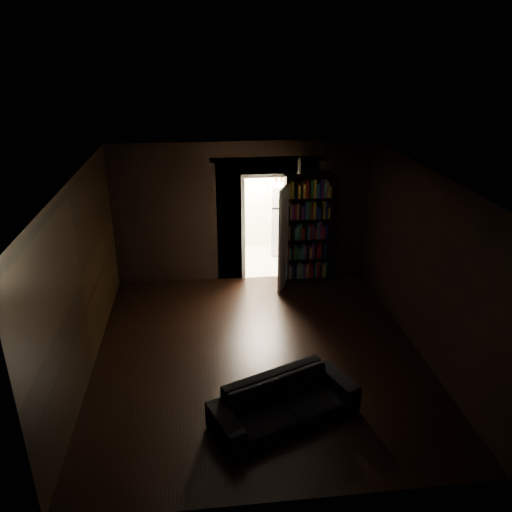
{
  "coord_description": "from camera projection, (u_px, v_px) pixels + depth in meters",
  "views": [
    {
      "loc": [
        -0.78,
        -6.52,
        4.45
      ],
      "look_at": [
        0.06,
        0.9,
        1.27
      ],
      "focal_mm": 35.0,
      "sensor_mm": 36.0,
      "label": 1
    }
  ],
  "objects": [
    {
      "name": "kitchen_alcove",
      "position": [
        261.0,
        205.0,
        10.9
      ],
      "size": [
        2.2,
        1.8,
        2.6
      ],
      "color": "beige",
      "rests_on": "ground"
    },
    {
      "name": "room_walls",
      "position": [
        250.0,
        229.0,
        8.11
      ],
      "size": [
        5.02,
        5.61,
        2.84
      ],
      "color": "black",
      "rests_on": "ground"
    },
    {
      "name": "bottles",
      "position": [
        287.0,
        175.0,
        10.95
      ],
      "size": [
        0.68,
        0.29,
        0.28
      ],
      "primitive_type": "cube",
      "rotation": [
        0.0,
        0.0,
        -0.3
      ],
      "color": "black",
      "rests_on": "refrigerator"
    },
    {
      "name": "ground",
      "position": [
        259.0,
        353.0,
        7.79
      ],
      "size": [
        5.5,
        5.5,
        0.0
      ],
      "primitive_type": "plane",
      "color": "black",
      "rests_on": "ground"
    },
    {
      "name": "door",
      "position": [
        285.0,
        237.0,
        9.61
      ],
      "size": [
        0.4,
        0.79,
        2.05
      ],
      "primitive_type": "cube",
      "rotation": [
        0.0,
        0.0,
        1.14
      ],
      "color": "white",
      "rests_on": "ground"
    },
    {
      "name": "sofa",
      "position": [
        285.0,
        396.0,
        6.28
      ],
      "size": [
        2.06,
        1.48,
        0.73
      ],
      "primitive_type": "imported",
      "rotation": [
        0.0,
        0.0,
        0.39
      ],
      "color": "black",
      "rests_on": "ground"
    },
    {
      "name": "refrigerator",
      "position": [
        286.0,
        217.0,
        11.33
      ],
      "size": [
        0.85,
        0.8,
        1.65
      ],
      "primitive_type": "cube",
      "rotation": [
        0.0,
        0.0,
        -0.18
      ],
      "color": "silver",
      "rests_on": "ground"
    },
    {
      "name": "bookshelf",
      "position": [
        307.0,
        229.0,
        9.82
      ],
      "size": [
        0.96,
        0.61,
        2.2
      ],
      "primitive_type": "cube",
      "rotation": [
        0.0,
        0.0,
        -0.35
      ],
      "color": "black",
      "rests_on": "ground"
    },
    {
      "name": "figurine",
      "position": [
        299.0,
        165.0,
        9.35
      ],
      "size": [
        0.11,
        0.11,
        0.3
      ],
      "primitive_type": "cube",
      "rotation": [
        0.0,
        0.0,
        -0.14
      ],
      "color": "silver",
      "rests_on": "bookshelf"
    }
  ]
}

